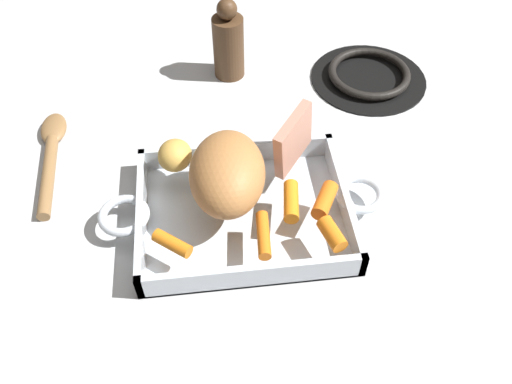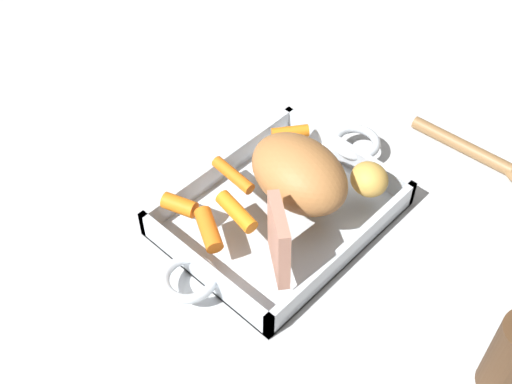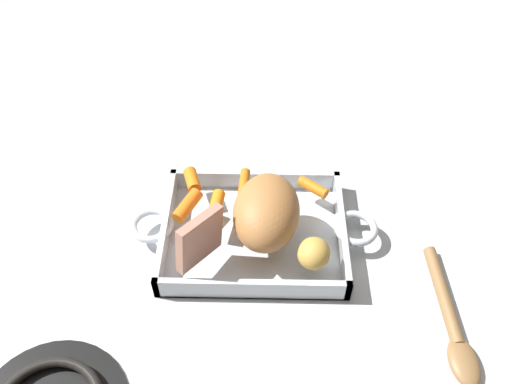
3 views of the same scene
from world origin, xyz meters
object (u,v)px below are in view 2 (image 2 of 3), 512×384
(baby_carrot_long, at_px, (233,175))
(roasting_dish, at_px, (280,212))
(potato_corner, at_px, (369,179))
(serving_spoon, at_px, (494,162))
(roast_slice_outer, at_px, (279,239))
(pork_roast, at_px, (299,174))
(baby_carrot_short, at_px, (209,229))
(baby_carrot_southwest, at_px, (290,132))
(baby_carrot_center_left, at_px, (237,212))
(baby_carrot_southeast, at_px, (179,205))

(baby_carrot_long, bearing_deg, roasting_dish, -75.29)
(potato_corner, relative_size, serving_spoon, 0.23)
(roast_slice_outer, bearing_deg, pork_roast, 28.57)
(baby_carrot_long, bearing_deg, baby_carrot_short, -152.76)
(serving_spoon, bearing_deg, baby_carrot_long, -129.58)
(roast_slice_outer, height_order, baby_carrot_southwest, roast_slice_outer)
(baby_carrot_southwest, distance_m, baby_carrot_center_left, 0.16)
(roast_slice_outer, xyz_separation_m, baby_carrot_short, (-0.03, 0.09, -0.03))
(baby_carrot_southwest, height_order, baby_carrot_center_left, baby_carrot_center_left)
(roast_slice_outer, height_order, baby_carrot_long, roast_slice_outer)
(baby_carrot_southeast, distance_m, serving_spoon, 0.45)
(pork_roast, distance_m, potato_corner, 0.09)
(baby_carrot_short, xyz_separation_m, potato_corner, (0.19, -0.10, 0.01))
(baby_carrot_long, bearing_deg, roast_slice_outer, -113.56)
(roasting_dish, height_order, baby_carrot_southwest, baby_carrot_southwest)
(baby_carrot_southeast, xyz_separation_m, baby_carrot_long, (0.09, -0.01, -0.00))
(baby_carrot_short, bearing_deg, baby_carrot_southwest, 12.62)
(baby_carrot_center_left, bearing_deg, serving_spoon, -26.96)
(baby_carrot_long, relative_size, serving_spoon, 0.31)
(baby_carrot_southeast, height_order, serving_spoon, baby_carrot_southeast)
(baby_carrot_long, height_order, serving_spoon, baby_carrot_long)
(roasting_dish, relative_size, baby_carrot_short, 6.83)
(baby_carrot_short, height_order, serving_spoon, baby_carrot_short)
(baby_carrot_short, height_order, potato_corner, potato_corner)
(potato_corner, bearing_deg, roasting_dish, 140.51)
(baby_carrot_short, distance_m, baby_carrot_long, 0.10)
(baby_carrot_southeast, relative_size, baby_carrot_center_left, 0.70)
(roast_slice_outer, relative_size, serving_spoon, 0.37)
(baby_carrot_center_left, bearing_deg, potato_corner, -31.57)
(baby_carrot_southwest, bearing_deg, potato_corner, -92.98)
(baby_carrot_center_left, relative_size, serving_spoon, 0.29)
(baby_carrot_center_left, xyz_separation_m, baby_carrot_long, (0.04, 0.05, -0.00))
(pork_roast, bearing_deg, roasting_dish, 147.69)
(baby_carrot_southeast, distance_m, baby_carrot_center_left, 0.07)
(pork_roast, height_order, baby_carrot_short, pork_roast)
(roasting_dish, bearing_deg, roast_slice_outer, -139.70)
(roast_slice_outer, xyz_separation_m, baby_carrot_center_left, (0.01, 0.08, -0.03))
(roast_slice_outer, bearing_deg, potato_corner, -3.03)
(baby_carrot_short, bearing_deg, potato_corner, -26.40)
(baby_carrot_short, bearing_deg, roasting_dish, -12.48)
(baby_carrot_southeast, bearing_deg, roast_slice_outer, -79.10)
(baby_carrot_southwest, bearing_deg, baby_carrot_center_left, -162.55)
(baby_carrot_southwest, distance_m, potato_corner, 0.14)
(roast_slice_outer, distance_m, baby_carrot_long, 0.15)
(baby_carrot_center_left, relative_size, baby_carrot_long, 0.93)
(potato_corner, bearing_deg, pork_roast, 138.70)
(baby_carrot_short, xyz_separation_m, baby_carrot_center_left, (0.04, -0.00, -0.00))
(pork_roast, relative_size, serving_spoon, 0.64)
(roasting_dish, xyz_separation_m, roast_slice_outer, (-0.08, -0.06, 0.07))
(roasting_dish, relative_size, serving_spoon, 1.78)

